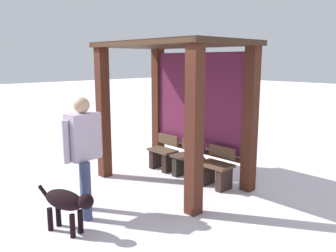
# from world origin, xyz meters

# --- Properties ---
(ground_plane) EXTENTS (60.00, 60.00, 0.00)m
(ground_plane) POSITION_xyz_m (0.00, 0.00, 0.00)
(ground_plane) COLOR silver
(bus_shelter) EXTENTS (2.62, 1.67, 2.52)m
(bus_shelter) POSITION_xyz_m (0.00, 0.20, 1.73)
(bus_shelter) COLOR #442015
(bus_shelter) RESTS_ON ground
(bench_left_inside) EXTENTS (0.59, 0.35, 0.70)m
(bench_left_inside) POSITION_xyz_m (-0.69, 0.40, 0.28)
(bench_left_inside) COLOR brown
(bench_left_inside) RESTS_ON ground
(bench_center_inside) EXTENTS (0.59, 0.36, 0.70)m
(bench_center_inside) POSITION_xyz_m (0.00, 0.40, 0.28)
(bench_center_inside) COLOR #47362C
(bench_center_inside) RESTS_ON ground
(bench_right_inside) EXTENTS (0.59, 0.38, 0.71)m
(bench_right_inside) POSITION_xyz_m (0.69, 0.40, 0.29)
(bench_right_inside) COLOR brown
(bench_right_inside) RESTS_ON ground
(person_walking) EXTENTS (0.49, 0.64, 1.71)m
(person_walking) POSITION_xyz_m (0.10, -1.83, 1.01)
(person_walking) COLOR #B9A9BF
(person_walking) RESTS_ON ground
(dog) EXTENTS (0.89, 0.42, 0.59)m
(dog) POSITION_xyz_m (0.44, -2.29, 0.41)
(dog) COLOR black
(dog) RESTS_ON ground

